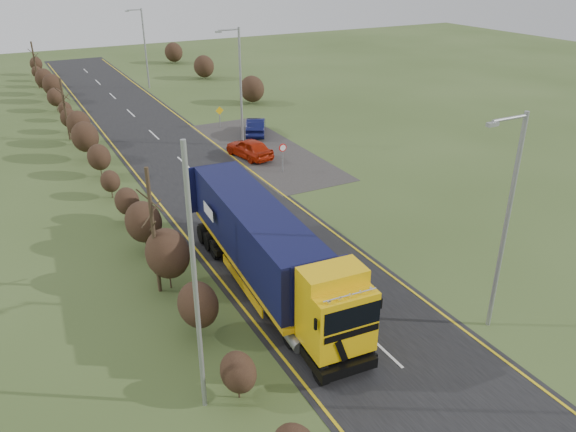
{
  "coord_description": "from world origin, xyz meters",
  "views": [
    {
      "loc": [
        -11.58,
        -18.09,
        14.15
      ],
      "look_at": [
        0.22,
        4.08,
        2.28
      ],
      "focal_mm": 35.0,
      "sensor_mm": 36.0,
      "label": 1
    }
  ],
  "objects_px": {
    "lorry": "(266,247)",
    "car_blue_sedan": "(256,126)",
    "car_red_hatchback": "(249,148)",
    "speed_sign": "(283,153)",
    "streetlight_near": "(506,217)"
  },
  "relations": [
    {
      "from": "car_red_hatchback",
      "to": "streetlight_near",
      "type": "bearing_deg",
      "value": 78.3
    },
    {
      "from": "car_red_hatchback",
      "to": "speed_sign",
      "type": "relative_size",
      "value": 2.07
    },
    {
      "from": "lorry",
      "to": "car_blue_sedan",
      "type": "bearing_deg",
      "value": 69.95
    },
    {
      "from": "car_blue_sedan",
      "to": "speed_sign",
      "type": "height_order",
      "value": "speed_sign"
    },
    {
      "from": "lorry",
      "to": "streetlight_near",
      "type": "bearing_deg",
      "value": -40.48
    },
    {
      "from": "lorry",
      "to": "speed_sign",
      "type": "distance_m",
      "value": 15.32
    },
    {
      "from": "streetlight_near",
      "to": "speed_sign",
      "type": "xyz_separation_m",
      "value": [
        0.82,
        19.95,
        -3.57
      ]
    },
    {
      "from": "car_blue_sedan",
      "to": "speed_sign",
      "type": "bearing_deg",
      "value": 103.98
    },
    {
      "from": "lorry",
      "to": "car_red_hatchback",
      "type": "relative_size",
      "value": 3.32
    },
    {
      "from": "streetlight_near",
      "to": "speed_sign",
      "type": "distance_m",
      "value": 20.29
    },
    {
      "from": "car_blue_sedan",
      "to": "lorry",
      "type": "bearing_deg",
      "value": 93.39
    },
    {
      "from": "streetlight_near",
      "to": "speed_sign",
      "type": "relative_size",
      "value": 4.35
    },
    {
      "from": "car_blue_sedan",
      "to": "speed_sign",
      "type": "relative_size",
      "value": 2.07
    },
    {
      "from": "car_red_hatchback",
      "to": "speed_sign",
      "type": "bearing_deg",
      "value": 89.95
    },
    {
      "from": "car_blue_sedan",
      "to": "streetlight_near",
      "type": "height_order",
      "value": "streetlight_near"
    }
  ]
}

